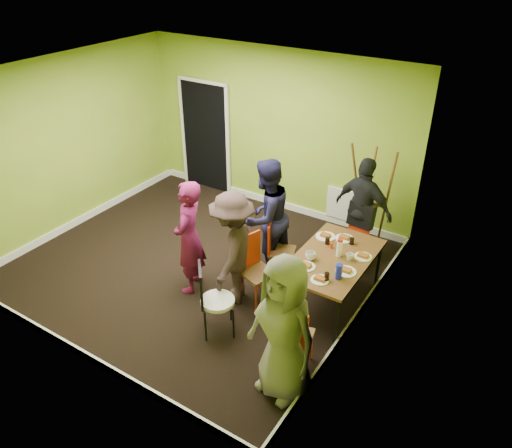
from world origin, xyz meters
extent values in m
plane|color=black|center=(0.00, 0.00, 0.00)|extent=(5.00, 5.00, 0.00)
cube|color=olive|center=(0.00, 2.25, 1.40)|extent=(5.00, 0.04, 2.80)
cube|color=olive|center=(0.00, -2.25, 1.40)|extent=(5.00, 0.04, 2.80)
cube|color=olive|center=(-2.50, 0.00, 1.40)|extent=(0.04, 4.50, 2.80)
cube|color=olive|center=(2.50, 0.00, 1.40)|extent=(0.04, 4.50, 2.80)
cube|color=white|center=(0.00, 0.00, 2.80)|extent=(5.00, 4.50, 0.04)
cube|color=black|center=(-1.50, 2.22, 1.02)|extent=(1.00, 0.05, 2.04)
cube|color=white|center=(1.30, 2.22, 0.40)|extent=(0.50, 0.04, 0.55)
cylinder|color=black|center=(1.66, -0.46, 0.35)|extent=(0.04, 0.04, 0.71)
cylinder|color=black|center=(2.44, -0.46, 0.35)|extent=(0.04, 0.04, 0.71)
cylinder|color=black|center=(1.66, 0.92, 0.35)|extent=(0.04, 0.04, 0.71)
cylinder|color=black|center=(2.44, 0.92, 0.35)|extent=(0.04, 0.04, 0.71)
cube|color=brown|center=(2.05, 0.23, 0.73)|extent=(0.90, 1.50, 0.04)
cylinder|color=red|center=(0.99, 0.52, 0.20)|extent=(0.02, 0.02, 0.41)
cylinder|color=red|center=(1.10, 0.24, 0.20)|extent=(0.02, 0.02, 0.41)
cylinder|color=red|center=(1.28, 0.63, 0.20)|extent=(0.02, 0.02, 0.41)
cylinder|color=red|center=(1.39, 0.35, 0.20)|extent=(0.02, 0.02, 0.41)
cube|color=brown|center=(1.19, 0.44, 0.41)|extent=(0.47, 0.47, 0.04)
cube|color=red|center=(1.03, 0.37, 0.65)|extent=(0.15, 0.33, 0.45)
cylinder|color=red|center=(1.09, -0.02, 0.22)|extent=(0.03, 0.03, 0.44)
cylinder|color=red|center=(0.99, -0.34, 0.22)|extent=(0.03, 0.03, 0.44)
cylinder|color=red|center=(1.41, -0.13, 0.22)|extent=(0.03, 0.03, 0.44)
cylinder|color=red|center=(1.31, -0.44, 0.22)|extent=(0.03, 0.03, 0.44)
cube|color=brown|center=(1.20, -0.23, 0.44)|extent=(0.50, 0.50, 0.04)
cube|color=red|center=(1.02, -0.17, 0.71)|extent=(0.14, 0.37, 0.49)
cylinder|color=red|center=(2.09, 1.38, 0.21)|extent=(0.02, 0.02, 0.41)
cylinder|color=red|center=(1.78, 1.42, 0.21)|extent=(0.02, 0.02, 0.41)
cylinder|color=red|center=(2.05, 1.07, 0.21)|extent=(0.02, 0.02, 0.41)
cylinder|color=red|center=(1.74, 1.11, 0.21)|extent=(0.02, 0.02, 0.41)
cube|color=brown|center=(1.91, 1.24, 0.41)|extent=(0.41, 0.41, 0.04)
cube|color=red|center=(1.93, 1.42, 0.66)|extent=(0.35, 0.07, 0.46)
cylinder|color=red|center=(2.06, -1.22, 0.22)|extent=(0.03, 0.03, 0.44)
cylinder|color=red|center=(2.38, -1.15, 0.22)|extent=(0.03, 0.03, 0.44)
cylinder|color=red|center=(1.98, -0.90, 0.22)|extent=(0.03, 0.03, 0.44)
cylinder|color=red|center=(2.30, -0.83, 0.22)|extent=(0.03, 0.03, 0.44)
cube|color=brown|center=(2.18, -1.02, 0.44)|extent=(0.47, 0.47, 0.04)
cube|color=red|center=(2.22, -1.20, 0.70)|extent=(0.37, 0.11, 0.49)
cylinder|color=black|center=(0.86, -0.97, 0.22)|extent=(0.03, 0.03, 0.45)
cylinder|color=black|center=(1.08, -1.23, 0.22)|extent=(0.03, 0.03, 0.45)
cylinder|color=black|center=(1.12, -0.75, 0.22)|extent=(0.03, 0.03, 0.45)
cylinder|color=black|center=(1.34, -1.01, 0.22)|extent=(0.03, 0.03, 0.45)
cylinder|color=white|center=(1.10, -0.99, 0.46)|extent=(0.42, 0.42, 0.05)
cube|color=black|center=(0.96, -1.12, 0.72)|extent=(0.27, 0.31, 0.50)
cylinder|color=brown|center=(1.72, 1.79, 0.87)|extent=(0.25, 0.41, 1.76)
cylinder|color=brown|center=(2.17, 1.79, 0.87)|extent=(0.25, 0.41, 1.76)
cylinder|color=brown|center=(1.95, 1.54, 0.87)|extent=(0.04, 0.40, 1.72)
cube|color=brown|center=(1.95, 1.74, 0.82)|extent=(0.47, 0.04, 0.04)
cylinder|color=white|center=(1.75, 0.61, 0.76)|extent=(0.27, 0.27, 0.01)
cylinder|color=white|center=(1.85, -0.16, 0.76)|extent=(0.24, 0.24, 0.01)
cylinder|color=white|center=(1.99, 0.70, 0.76)|extent=(0.25, 0.25, 0.01)
cylinder|color=white|center=(2.12, -0.31, 0.76)|extent=(0.23, 0.23, 0.01)
cylinder|color=white|center=(2.37, 0.42, 0.76)|extent=(0.23, 0.23, 0.01)
cylinder|color=white|center=(2.31, 0.01, 0.76)|extent=(0.26, 0.26, 0.01)
cylinder|color=white|center=(2.09, 0.29, 0.86)|extent=(0.07, 0.07, 0.22)
cylinder|color=#1821B8|center=(2.29, -0.16, 0.85)|extent=(0.08, 0.08, 0.20)
cylinder|color=red|center=(1.93, 0.41, 0.79)|extent=(0.04, 0.04, 0.08)
cylinder|color=black|center=(1.85, 0.47, 0.80)|extent=(0.06, 0.06, 0.09)
cylinder|color=black|center=(2.12, 0.64, 0.79)|extent=(0.06, 0.06, 0.09)
cylinder|color=black|center=(2.19, -0.27, 0.80)|extent=(0.06, 0.06, 0.11)
imported|color=white|center=(1.82, 0.02, 0.80)|extent=(0.13, 0.13, 0.10)
imported|color=white|center=(2.24, 0.28, 0.79)|extent=(0.09, 0.09, 0.09)
imported|color=#61103A|center=(0.27, -0.48, 0.82)|extent=(0.57, 0.69, 1.63)
imported|color=#181637|center=(0.88, 0.49, 0.86)|extent=(0.81, 0.95, 1.72)
imported|color=#322321|center=(0.90, -0.37, 0.80)|extent=(0.89, 1.17, 1.60)
imported|color=black|center=(1.92, 1.53, 0.80)|extent=(1.00, 0.57, 1.60)
imported|color=gray|center=(2.23, -1.38, 0.85)|extent=(0.94, 0.73, 1.71)
camera|label=1|loc=(4.03, -4.75, 4.34)|focal=35.00mm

